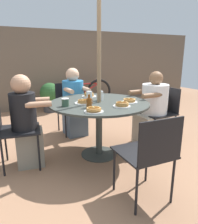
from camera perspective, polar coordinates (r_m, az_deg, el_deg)
The scene contains 22 objects.
ground_plane at distance 3.13m, azimuth 0.00°, elevation -10.98°, with size 12.00×12.00×0.00m, color #9E7051.
back_fence at distance 5.74m, azimuth -15.04°, elevation 10.66°, with size 10.00×0.06×1.95m, color brown.
patio_table at distance 2.90m, azimuth 0.00°, elevation 0.63°, with size 1.32×1.32×0.75m.
umbrella_pole at distance 2.81m, azimuth 0.00°, elevation 11.11°, with size 0.05×0.05×2.36m, color #846B4C.
patio_chair_north at distance 3.91m, azimuth -7.47°, elevation 2.32°, with size 0.48×0.48×0.86m.
diner_north at distance 3.75m, azimuth -6.55°, elevation 1.86°, with size 0.36×0.52×1.14m.
patio_chair_east at distance 2.82m, azimuth -21.81°, elevation -3.74°, with size 0.55×0.55×0.86m.
diner_east at distance 2.80m, azimuth -18.40°, elevation -3.02°, with size 0.50×0.38×1.14m.
patio_chair_south at distance 2.05m, azimuth 13.02°, elevation -10.07°, with size 0.50×0.50×0.86m.
patio_chair_west at distance 3.56m, azimuth 15.91°, elevation 0.56°, with size 0.48×0.48×0.86m.
diner_west at distance 3.44m, azimuth 13.74°, elevation -0.03°, with size 0.56×0.40×1.12m.
pancake_plate_a at distance 2.87m, azimuth 7.95°, elevation 2.87°, with size 0.21×0.21×0.06m.
pancake_plate_b at distance 3.22m, azimuth -2.60°, elevation 4.41°, with size 0.21×0.21×0.07m.
pancake_plate_c at distance 2.63m, azimuth 6.02°, elevation 1.89°, with size 0.21×0.21×0.07m.
pancake_plate_d at distance 2.79m, azimuth -4.18°, elevation 2.62°, with size 0.21×0.21×0.06m.
pancake_plate_e at distance 2.38m, azimuth -1.39°, elevation 0.48°, with size 0.21×0.21×0.06m.
syrup_bottle at distance 2.58m, azimuth -2.57°, elevation 2.48°, with size 0.09×0.07×0.16m.
coffee_cup at distance 2.67m, azimuth -8.80°, elevation 2.51°, with size 0.09×0.09×0.10m.
drinking_glass_a at distance 2.98m, azimuth -2.55°, elevation 4.25°, with size 0.08×0.08×0.13m, color silver.
drinking_glass_b at distance 2.98m, azimuth 0.40°, elevation 4.29°, with size 0.07×0.07×0.13m, color silver.
bicycle at distance 5.86m, azimuth -3.49°, elevation 5.15°, with size 1.46×0.44×0.72m.
potted_shrub at distance 5.37m, azimuth -12.64°, elevation 4.16°, with size 0.48×0.48×0.70m.
Camera 1 is at (-1.33, -2.47, 1.38)m, focal length 35.00 mm.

